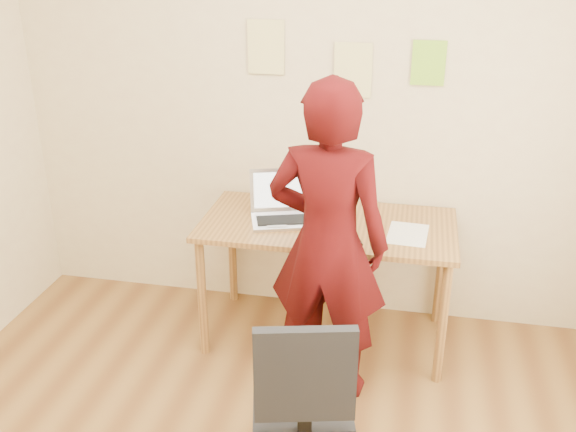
% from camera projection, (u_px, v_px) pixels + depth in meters
% --- Properties ---
extents(room, '(3.58, 3.58, 2.78)m').
position_uv_depth(room, '(216.00, 216.00, 2.10)').
color(room, brown).
rests_on(room, ground).
extents(desk, '(1.40, 0.70, 0.74)m').
position_uv_depth(desk, '(328.00, 237.00, 3.58)').
color(desk, '#A27237').
rests_on(desk, ground).
extents(laptop, '(0.43, 0.40, 0.25)m').
position_uv_depth(laptop, '(283.00, 209.00, 3.58)').
color(laptop, '#BCBCC3').
rests_on(laptop, desk).
extents(paper_sheet, '(0.23, 0.31, 0.00)m').
position_uv_depth(paper_sheet, '(408.00, 234.00, 3.41)').
color(paper_sheet, white).
rests_on(paper_sheet, desk).
extents(phone, '(0.10, 0.13, 0.01)m').
position_uv_depth(phone, '(354.00, 240.00, 3.32)').
color(phone, black).
rests_on(phone, desk).
extents(wall_note_left, '(0.21, 0.00, 0.30)m').
position_uv_depth(wall_note_left, '(266.00, 47.00, 3.59)').
color(wall_note_left, '#E8DE8B').
rests_on(wall_note_left, room).
extents(wall_note_mid, '(0.21, 0.00, 0.30)m').
position_uv_depth(wall_note_mid, '(353.00, 70.00, 3.55)').
color(wall_note_mid, '#E8DE8B').
rests_on(wall_note_mid, room).
extents(wall_note_right, '(0.18, 0.00, 0.24)m').
position_uv_depth(wall_note_right, '(429.00, 63.00, 3.45)').
color(wall_note_right, '#8AD22F').
rests_on(wall_note_right, room).
extents(office_chair, '(0.48, 0.49, 0.91)m').
position_uv_depth(office_chair, '(302.00, 419.00, 2.61)').
color(office_chair, black).
rests_on(office_chair, ground).
extents(person, '(0.64, 0.45, 1.64)m').
position_uv_depth(person, '(328.00, 244.00, 3.11)').
color(person, '#3E0809').
rests_on(person, ground).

